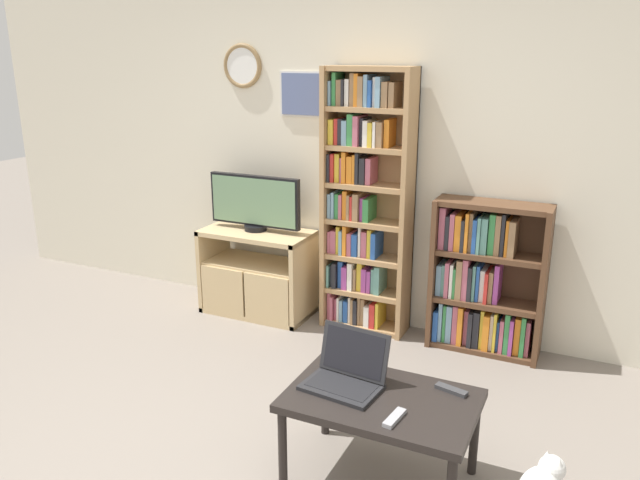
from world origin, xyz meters
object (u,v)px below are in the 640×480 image
(bookshelf_short, at_px, (482,282))
(laptop, at_px, (347,372))
(tv_stand, at_px, (257,272))
(television, at_px, (255,203))
(bookshelf_tall, at_px, (363,204))
(remote_far_from_laptop, at_px, (451,390))
(coffee_table, at_px, (381,406))
(remote_near_laptop, at_px, (394,418))

(bookshelf_short, relative_size, laptop, 2.72)
(tv_stand, distance_m, television, 0.57)
(tv_stand, xyz_separation_m, bookshelf_tall, (0.85, 0.13, 0.63))
(television, relative_size, remote_far_from_laptop, 4.67)
(television, distance_m, bookshelf_tall, 0.88)
(television, height_order, bookshelf_tall, bookshelf_tall)
(coffee_table, height_order, remote_far_from_laptop, remote_far_from_laptop)
(remote_far_from_laptop, bearing_deg, bookshelf_short, 19.01)
(bookshelf_tall, relative_size, coffee_table, 2.16)
(remote_near_laptop, distance_m, remote_far_from_laptop, 0.39)
(television, distance_m, bookshelf_short, 1.82)
(coffee_table, bearing_deg, tv_stand, 136.25)
(tv_stand, xyz_separation_m, television, (-0.02, 0.04, 0.57))
(bookshelf_tall, relative_size, laptop, 4.91)
(bookshelf_short, distance_m, remote_near_laptop, 1.83)
(television, height_order, remote_near_laptop, television)
(television, bearing_deg, tv_stand, -62.95)
(bookshelf_short, distance_m, remote_far_from_laptop, 1.49)
(laptop, bearing_deg, coffee_table, -5.19)
(bookshelf_tall, distance_m, laptop, 1.78)
(bookshelf_tall, xyz_separation_m, bookshelf_short, (0.90, -0.01, -0.47))
(television, height_order, coffee_table, television)
(bookshelf_short, xyz_separation_m, coffee_table, (-0.15, -1.67, -0.09))
(bookshelf_tall, xyz_separation_m, remote_near_laptop, (0.87, -1.83, -0.50))
(television, height_order, laptop, television)
(bookshelf_tall, height_order, laptop, bookshelf_tall)
(remote_near_laptop, bearing_deg, coffee_table, -45.66)
(bookshelf_tall, xyz_separation_m, laptop, (0.56, -1.63, -0.44))
(television, bearing_deg, remote_far_from_laptop, -35.86)
(television, xyz_separation_m, remote_near_laptop, (1.74, -1.73, -0.44))
(coffee_table, relative_size, remote_far_from_laptop, 5.44)
(laptop, distance_m, remote_far_from_laptop, 0.51)
(television, distance_m, remote_near_laptop, 2.50)
(remote_near_laptop, bearing_deg, television, -37.16)
(tv_stand, distance_m, bookshelf_tall, 1.07)
(bookshelf_short, bearing_deg, coffee_table, -95.08)
(tv_stand, height_order, remote_far_from_laptop, tv_stand)
(coffee_table, bearing_deg, bookshelf_tall, 114.29)
(bookshelf_short, bearing_deg, tv_stand, -175.86)
(bookshelf_tall, distance_m, remote_near_laptop, 2.09)
(tv_stand, bearing_deg, bookshelf_short, 4.14)
(coffee_table, xyz_separation_m, remote_near_laptop, (0.12, -0.16, 0.06))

